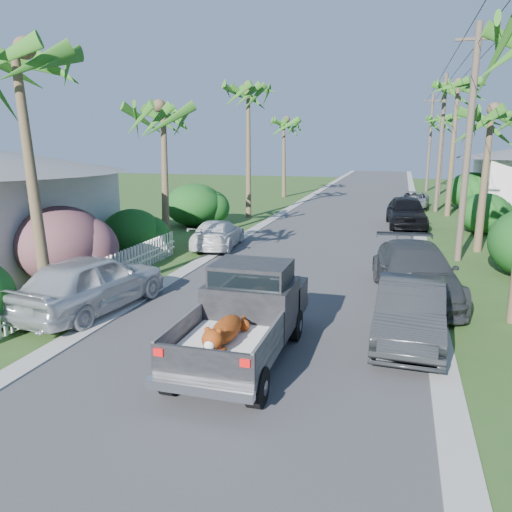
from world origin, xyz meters
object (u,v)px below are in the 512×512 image
(palm_l_c, at_px, (248,87))
(palm_r_c, at_px, (458,84))
(parked_car_ln, at_px, (91,283))
(palm_l_a, at_px, (19,51))
(pickup_truck, at_px, (248,311))
(parked_car_rm, at_px, (415,272))
(palm_r_d, at_px, (444,118))
(utility_pole_d, at_px, (430,142))
(palm_r_b, at_px, (492,111))
(palm_l_d, at_px, (284,120))
(palm_l_b, at_px, (162,107))
(parked_car_rd, at_px, (413,201))
(parked_car_lf, at_px, (218,234))
(utility_pole_b, at_px, (468,144))
(utility_pole_c, at_px, (441,143))
(parked_car_rf, at_px, (406,212))
(parked_car_rn, at_px, (410,312))

(palm_l_c, distance_m, palm_r_c, 12.84)
(parked_car_ln, relative_size, palm_l_a, 0.60)
(palm_r_c, bearing_deg, pickup_truck, -104.32)
(parked_car_rm, height_order, parked_car_ln, parked_car_ln)
(pickup_truck, bearing_deg, parked_car_ln, 163.39)
(parked_car_ln, distance_m, palm_l_c, 19.81)
(palm_l_c, bearing_deg, palm_r_d, 55.22)
(parked_car_rm, bearing_deg, utility_pole_d, 79.31)
(palm_r_d, bearing_deg, palm_l_a, -108.94)
(palm_r_b, bearing_deg, palm_l_d, 124.59)
(palm_l_b, relative_size, palm_l_c, 0.80)
(palm_l_a, height_order, utility_pole_d, utility_pole_d)
(parked_car_rd, bearing_deg, parked_car_lf, -112.38)
(parked_car_rd, xyz_separation_m, utility_pole_b, (1.47, -16.07, 4.00))
(parked_car_rd, distance_m, palm_r_c, 8.37)
(parked_car_rd, xyz_separation_m, parked_car_lf, (-8.73, -16.44, 0.03))
(parked_car_rd, relative_size, utility_pole_c, 0.48)
(parked_car_rf, distance_m, palm_l_a, 21.33)
(pickup_truck, distance_m, parked_car_rd, 27.36)
(palm_r_d, bearing_deg, utility_pole_c, -94.29)
(parked_car_ln, distance_m, utility_pole_c, 26.94)
(parked_car_rn, distance_m, parked_car_ln, 8.60)
(parked_car_lf, bearing_deg, parked_car_rm, 141.79)
(parked_car_rn, relative_size, palm_l_d, 0.57)
(palm_l_a, bearing_deg, palm_l_d, 90.55)
(palm_r_c, distance_m, utility_pole_d, 17.37)
(palm_l_c, bearing_deg, parked_car_rd, 34.89)
(parked_car_rf, bearing_deg, parked_car_rn, -95.16)
(pickup_truck, relative_size, utility_pole_c, 0.57)
(parked_car_rd, bearing_deg, palm_r_c, -50.41)
(parked_car_rd, height_order, palm_r_b, palm_r_b)
(palm_l_a, bearing_deg, parked_car_ln, 23.66)
(palm_l_a, distance_m, palm_r_d, 39.12)
(parked_car_rd, bearing_deg, pickup_truck, -92.94)
(palm_l_b, height_order, palm_r_c, palm_r_c)
(pickup_truck, bearing_deg, palm_r_b, 63.33)
(parked_car_rn, xyz_separation_m, palm_r_b, (3.00, 11.24, 5.23))
(utility_pole_d, bearing_deg, parked_car_lf, -108.55)
(palm_r_b, distance_m, palm_r_c, 11.22)
(parked_car_ln, bearing_deg, palm_l_c, -79.15)
(palm_l_a, bearing_deg, parked_car_rf, 61.35)
(parked_car_rn, bearing_deg, parked_car_ln, -176.61)
(palm_l_b, height_order, utility_pole_b, utility_pole_b)
(parked_car_lf, xyz_separation_m, utility_pole_d, (10.19, 30.37, 3.97))
(palm_l_d, xyz_separation_m, utility_pole_c, (12.10, -6.00, -1.84))
(parked_car_rn, distance_m, utility_pole_d, 39.48)
(utility_pole_d, bearing_deg, pickup_truck, -97.67)
(palm_l_b, xyz_separation_m, palm_l_d, (0.30, 22.00, 0.29))
(palm_r_b, bearing_deg, utility_pole_b, -116.57)
(parked_car_rf, bearing_deg, utility_pole_c, 69.03)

